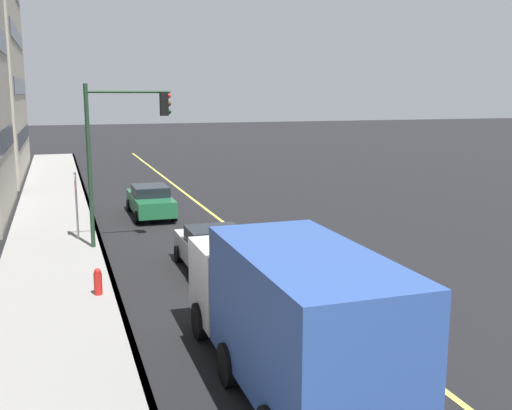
# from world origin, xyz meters

# --- Properties ---
(ground) EXTENTS (200.00, 200.00, 0.00)m
(ground) POSITION_xyz_m (0.00, 0.00, 0.00)
(ground) COLOR black
(sidewalk_slab) EXTENTS (80.00, 3.65, 0.15)m
(sidewalk_slab) POSITION_xyz_m (0.00, 7.48, 0.07)
(sidewalk_slab) COLOR gray
(sidewalk_slab) RESTS_ON ground
(curb_edge) EXTENTS (80.00, 0.16, 0.15)m
(curb_edge) POSITION_xyz_m (0.00, 5.74, 0.07)
(curb_edge) COLOR slate
(curb_edge) RESTS_ON ground
(lane_stripe_center) EXTENTS (80.00, 0.16, 0.01)m
(lane_stripe_center) POSITION_xyz_m (0.00, 0.00, 0.01)
(lane_stripe_center) COLOR #D8CC4C
(lane_stripe_center) RESTS_ON ground
(car_silver) EXTENTS (3.91, 2.08, 1.51)m
(car_silver) POSITION_xyz_m (-1.81, 2.34, 0.77)
(car_silver) COLOR #A8AAB2
(car_silver) RESTS_ON ground
(car_green) EXTENTS (4.80, 1.95, 1.51)m
(car_green) POSITION_xyz_m (8.01, 2.98, 0.77)
(car_green) COLOR #1E6038
(car_green) RESTS_ON ground
(truck_blue) EXTENTS (7.54, 2.55, 3.07)m
(truck_blue) POSITION_xyz_m (-10.32, 2.93, 1.64)
(truck_blue) COLOR silver
(truck_blue) RESTS_ON ground
(traffic_light_mast) EXTENTS (0.28, 3.21, 6.28)m
(traffic_light_mast) POSITION_xyz_m (2.09, 4.94, 4.23)
(traffic_light_mast) COLOR #1E3823
(traffic_light_mast) RESTS_ON ground
(street_sign_post) EXTENTS (0.60, 0.08, 2.86)m
(street_sign_post) POSITION_xyz_m (3.59, 6.56, 1.68)
(street_sign_post) COLOR slate
(street_sign_post) RESTS_ON ground
(fire_hydrant) EXTENTS (0.24, 0.24, 0.94)m
(fire_hydrant) POSITION_xyz_m (-3.64, 6.26, 0.47)
(fire_hydrant) COLOR red
(fire_hydrant) RESTS_ON ground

